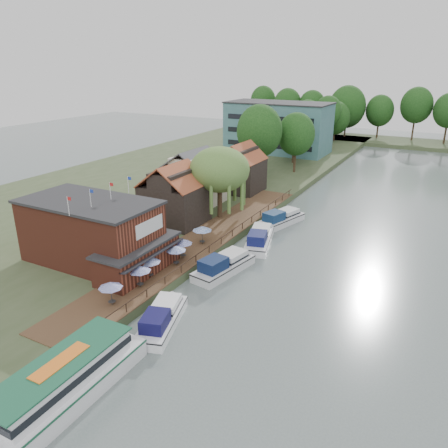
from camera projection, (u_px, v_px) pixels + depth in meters
The scene contains 28 objects.
ground at pixel (220, 297), 44.47m from camera, with size 260.00×260.00×0.00m, color #505D5B.
land_bank at pixel (173, 180), 86.53m from camera, with size 50.00×140.00×1.00m, color #384728.
quay_deck at pixel (203, 240), 55.92m from camera, with size 6.00×50.00×0.10m, color #47301E.
quay_rail at pixel (223, 240), 54.97m from camera, with size 0.20×49.00×1.00m, color black, non-canonical shape.
pub at pixel (105, 234), 48.28m from camera, with size 20.00×11.00×7.30m, color maroon, non-canonical shape.
hotel_block at pixel (278, 127), 109.47m from camera, with size 25.40×12.40×12.30m, color #38666B, non-canonical shape.
cottage_a at pixel (174, 194), 60.87m from camera, with size 8.60×7.60×8.50m, color black, non-canonical shape.
cottage_b at pixel (194, 176), 70.45m from camera, with size 9.60×8.60×8.50m, color beige, non-canonical shape.
cottage_c at pixel (241, 167), 76.08m from camera, with size 7.60×7.60×8.50m, color black, non-canonical shape.
willow at pixel (220, 183), 62.65m from camera, with size 8.60×8.60×10.43m, color #476B2D, non-canonical shape.
umbrella_0 at pixel (111, 294), 40.61m from camera, with size 2.29×2.29×2.38m, color navy, non-canonical shape.
umbrella_1 at pixel (140, 277), 43.83m from camera, with size 2.39×2.39×2.38m, color navy, non-canonical shape.
umbrella_2 at pixel (150, 268), 45.76m from camera, with size 2.36×2.36×2.38m, color navy, non-canonical shape.
umbrella_3 at pixel (176, 256), 48.57m from camera, with size 2.32×2.32×2.38m, color navy, non-canonical shape.
umbrella_4 at pixel (183, 249), 50.41m from camera, with size 2.29×2.29×2.38m, color navy, non-canonical shape.
umbrella_5 at pixel (202, 235), 54.29m from camera, with size 2.45×2.45×2.38m, color #1B4397, non-canonical shape.
cruiser_0 at pixel (162, 315), 39.27m from camera, with size 3.01×9.31×2.23m, color white, non-canonical shape.
cruiser_1 at pixel (224, 263), 49.30m from camera, with size 3.19×9.88×2.39m, color silver, non-canonical shape.
cruiser_2 at pixel (259, 236), 56.82m from camera, with size 3.19×9.85×2.39m, color silver, non-canonical shape.
cruiser_3 at pixel (281, 217), 64.13m from camera, with size 3.10×9.60×2.32m, color silver, non-canonical shape.
tour_boat at pixel (55, 387), 29.85m from camera, with size 4.28×15.25×3.33m, color silver, non-canonical shape.
swan at pixel (90, 356), 35.29m from camera, with size 0.44×0.44×0.44m, color white.
bank_tree_0 at pixel (259, 141), 84.79m from camera, with size 8.82×8.82×14.08m, color #143811, non-canonical shape.
bank_tree_1 at pixel (296, 143), 88.70m from camera, with size 7.54×7.54×12.17m, color #143811, non-canonical shape.
bank_tree_2 at pixel (294, 139), 97.38m from camera, with size 7.13×7.13×10.87m, color #143811, non-canonical shape.
bank_tree_3 at pixel (307, 124), 114.25m from camera, with size 7.54×7.54×12.45m, color #143811, non-canonical shape.
bank_tree_4 at pixel (327, 121), 117.93m from camera, with size 7.10×7.10×13.20m, color #143811, non-canonical shape.
bank_tree_5 at pixel (335, 121), 124.64m from camera, with size 8.15×8.15×11.19m, color #143811, non-canonical shape.
Camera 1 is at (19.00, -34.13, 22.55)m, focal length 35.00 mm.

